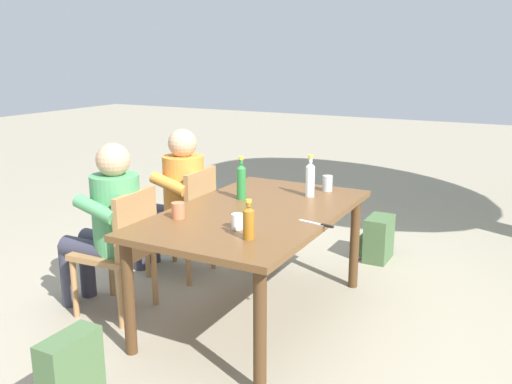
# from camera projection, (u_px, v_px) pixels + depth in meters

# --- Properties ---
(ground_plane) EXTENTS (24.00, 24.00, 0.00)m
(ground_plane) POSITION_uv_depth(u_px,v_px,m) (256.00, 315.00, 3.73)
(ground_plane) COLOR gray
(dining_table) EXTENTS (1.70, 1.02, 0.75)m
(dining_table) POSITION_uv_depth(u_px,v_px,m) (256.00, 222.00, 3.57)
(dining_table) COLOR brown
(dining_table) RESTS_ON ground_plane
(chair_near_right) EXTENTS (0.47, 0.47, 0.87)m
(chair_near_right) POSITION_uv_depth(u_px,v_px,m) (123.00, 245.00, 3.65)
(chair_near_right) COLOR #A37547
(chair_near_right) RESTS_ON ground_plane
(chair_near_left) EXTENTS (0.46, 0.46, 0.87)m
(chair_near_left) POSITION_uv_depth(u_px,v_px,m) (188.00, 216.00, 4.31)
(chair_near_left) COLOR #A37547
(chair_near_left) RESTS_ON ground_plane
(person_in_white_shirt) EXTENTS (0.47, 0.61, 1.18)m
(person_in_white_shirt) POSITION_uv_depth(u_px,v_px,m) (108.00, 220.00, 3.66)
(person_in_white_shirt) COLOR #4C935B
(person_in_white_shirt) RESTS_ON ground_plane
(person_in_plaid_shirt) EXTENTS (0.47, 0.61, 1.18)m
(person_in_plaid_shirt) POSITION_uv_depth(u_px,v_px,m) (176.00, 194.00, 4.31)
(person_in_plaid_shirt) COLOR orange
(person_in_plaid_shirt) RESTS_ON ground_plane
(bottle_clear) EXTENTS (0.06, 0.06, 0.30)m
(bottle_clear) POSITION_uv_depth(u_px,v_px,m) (310.00, 179.00, 3.85)
(bottle_clear) COLOR white
(bottle_clear) RESTS_ON dining_table
(bottle_amber) EXTENTS (0.06, 0.06, 0.22)m
(bottle_amber) POSITION_uv_depth(u_px,v_px,m) (249.00, 222.00, 2.97)
(bottle_amber) COLOR #996019
(bottle_amber) RESTS_ON dining_table
(bottle_green) EXTENTS (0.06, 0.06, 0.30)m
(bottle_green) POSITION_uv_depth(u_px,v_px,m) (241.00, 181.00, 3.78)
(bottle_green) COLOR #287A38
(bottle_green) RESTS_ON dining_table
(cup_white) EXTENTS (0.07, 0.07, 0.09)m
(cup_white) POSITION_uv_depth(u_px,v_px,m) (237.00, 221.00, 3.16)
(cup_white) COLOR white
(cup_white) RESTS_ON dining_table
(cup_terracotta) EXTENTS (0.08, 0.08, 0.10)m
(cup_terracotta) POSITION_uv_depth(u_px,v_px,m) (178.00, 210.00, 3.36)
(cup_terracotta) COLOR #BC6B47
(cup_terracotta) RESTS_ON dining_table
(cup_steel) EXTENTS (0.07, 0.07, 0.12)m
(cup_steel) POSITION_uv_depth(u_px,v_px,m) (327.00, 183.00, 4.02)
(cup_steel) COLOR #B2B7BC
(cup_steel) RESTS_ON dining_table
(table_knife) EXTENTS (0.07, 0.24, 0.01)m
(table_knife) POSITION_uv_depth(u_px,v_px,m) (319.00, 224.00, 3.24)
(table_knife) COLOR silver
(table_knife) RESTS_ON dining_table
(backpack_by_near_side) EXTENTS (0.31, 0.20, 0.44)m
(backpack_by_near_side) POSITION_uv_depth(u_px,v_px,m) (70.00, 379.00, 2.63)
(backpack_by_near_side) COLOR #47663D
(backpack_by_near_side) RESTS_ON ground_plane
(backpack_by_far_side) EXTENTS (0.32, 0.25, 0.38)m
(backpack_by_far_side) POSITION_uv_depth(u_px,v_px,m) (378.00, 239.00, 4.71)
(backpack_by_far_side) COLOR #47663D
(backpack_by_far_side) RESTS_ON ground_plane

